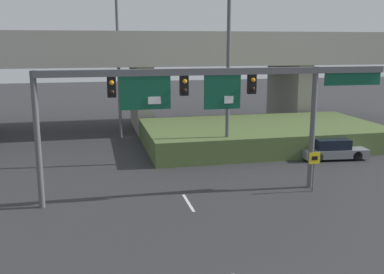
# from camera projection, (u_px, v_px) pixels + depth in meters

# --- Properties ---
(lane_markings) EXTENTS (0.14, 26.79, 0.01)m
(lane_markings) POSITION_uv_depth(u_px,v_px,m) (173.00, 178.00, 25.42)
(lane_markings) COLOR silver
(lane_markings) RESTS_ON ground
(signal_gantry) EXTENTS (17.48, 0.44, 6.33)m
(signal_gantry) POSITION_uv_depth(u_px,v_px,m) (208.00, 93.00, 21.58)
(signal_gantry) COLOR #515456
(signal_gantry) RESTS_ON ground
(speed_limit_sign) EXTENTS (0.60, 0.11, 2.13)m
(speed_limit_sign) POSITION_uv_depth(u_px,v_px,m) (314.00, 165.00, 22.91)
(speed_limit_sign) COLOR #4C4C4C
(speed_limit_sign) RESTS_ON ground
(highway_light_pole_near) EXTENTS (0.70, 0.36, 18.20)m
(highway_light_pole_near) POSITION_uv_depth(u_px,v_px,m) (117.00, 16.00, 34.29)
(highway_light_pole_near) COLOR #515456
(highway_light_pole_near) RESTS_ON ground
(highway_light_pole_far) EXTENTS (0.70, 0.36, 15.85)m
(highway_light_pole_far) POSITION_uv_depth(u_px,v_px,m) (229.00, 30.00, 27.58)
(highway_light_pole_far) COLOR #515456
(highway_light_pole_far) RESTS_ON ground
(overpass_bridge) EXTENTS (49.49, 8.95, 8.41)m
(overpass_bridge) POSITION_uv_depth(u_px,v_px,m) (141.00, 61.00, 39.07)
(overpass_bridge) COLOR #A39E93
(overpass_bridge) RESTS_ON ground
(grass_embankment) EXTENTS (17.27, 9.39, 1.57)m
(grass_embankment) POSITION_uv_depth(u_px,v_px,m) (261.00, 135.00, 33.49)
(grass_embankment) COLOR #4C6033
(grass_embankment) RESTS_ON ground
(parked_sedan_near_right) EXTENTS (4.44, 2.25, 1.36)m
(parked_sedan_near_right) POSITION_uv_depth(u_px,v_px,m) (332.00, 149.00, 29.66)
(parked_sedan_near_right) COLOR gray
(parked_sedan_near_right) RESTS_ON ground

